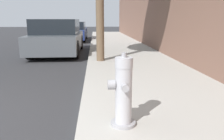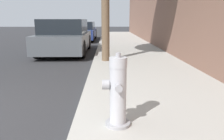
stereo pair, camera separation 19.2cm
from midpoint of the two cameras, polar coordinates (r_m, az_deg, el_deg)
sidewalk_slab at (r=2.97m, az=16.75°, el=-13.22°), size 2.71×40.00×0.13m
fire_hydrant at (r=2.53m, az=0.75°, el=-5.96°), size 0.33×0.34×0.87m
parked_car_near at (r=9.08m, az=-14.56°, el=8.28°), size 1.79×4.05×1.36m
parked_car_mid at (r=14.68m, az=-10.49°, el=9.93°), size 1.70×4.37×1.21m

